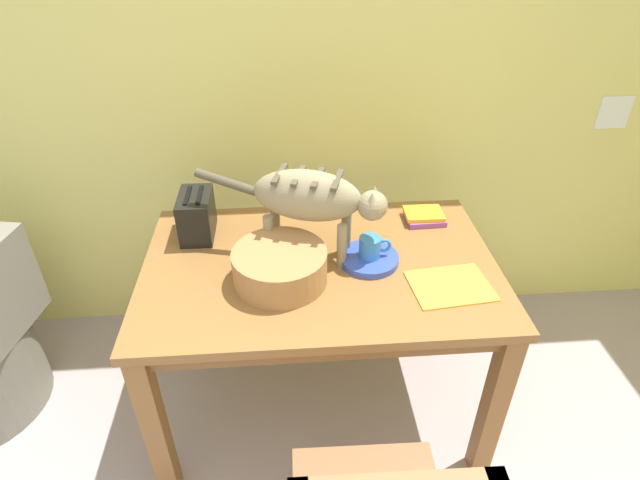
# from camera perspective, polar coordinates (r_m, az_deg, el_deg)

# --- Properties ---
(wall_rear) EXTENTS (5.36, 0.11, 2.50)m
(wall_rear) POSITION_cam_1_polar(r_m,az_deg,el_deg) (2.22, -4.72, 18.42)
(wall_rear) COLOR #E3DD73
(wall_rear) RESTS_ON ground_plane
(dining_table) EXTENTS (1.27, 0.83, 0.75)m
(dining_table) POSITION_cam_1_polar(r_m,az_deg,el_deg) (1.90, -0.00, -4.83)
(dining_table) COLOR brown
(dining_table) RESTS_ON ground_plane
(cat) EXTENTS (0.66, 0.26, 0.34)m
(cat) POSITION_cam_1_polar(r_m,az_deg,el_deg) (1.76, -0.94, 4.64)
(cat) COLOR gray
(cat) RESTS_ON dining_table
(saucer_bowl) EXTENTS (0.21, 0.21, 0.03)m
(saucer_bowl) POSITION_cam_1_polar(r_m,az_deg,el_deg) (1.85, 5.48, -2.10)
(saucer_bowl) COLOR #334DB8
(saucer_bowl) RESTS_ON dining_table
(coffee_mug) EXTENTS (0.12, 0.08, 0.08)m
(coffee_mug) POSITION_cam_1_polar(r_m,az_deg,el_deg) (1.82, 5.68, -0.78)
(coffee_mug) COLOR #347AC7
(coffee_mug) RESTS_ON saucer_bowl
(magazine) EXTENTS (0.29, 0.23, 0.01)m
(magazine) POSITION_cam_1_polar(r_m,az_deg,el_deg) (1.79, 14.33, -4.98)
(magazine) COLOR gold
(magazine) RESTS_ON dining_table
(book_stack) EXTENTS (0.16, 0.13, 0.04)m
(book_stack) POSITION_cam_1_polar(r_m,az_deg,el_deg) (2.11, 11.55, 2.59)
(book_stack) COLOR #964C99
(book_stack) RESTS_ON dining_table
(wicker_basket) EXTENTS (0.32, 0.32, 0.12)m
(wicker_basket) POSITION_cam_1_polar(r_m,az_deg,el_deg) (1.73, -4.50, -2.90)
(wicker_basket) COLOR #A97746
(wicker_basket) RESTS_ON dining_table
(toaster) EXTENTS (0.12, 0.20, 0.18)m
(toaster) POSITION_cam_1_polar(r_m,az_deg,el_deg) (2.00, -13.60, 2.69)
(toaster) COLOR black
(toaster) RESTS_ON dining_table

